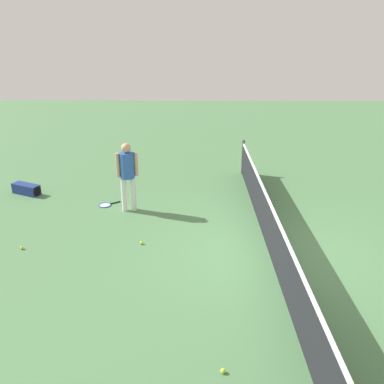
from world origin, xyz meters
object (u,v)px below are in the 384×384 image
at_px(player_near_side, 127,171).
at_px(equipment_bag, 27,189).
at_px(tennis_ball_near_player, 22,248).
at_px(tennis_ball_midcourt, 142,243).
at_px(tennis_racket_near_player, 106,205).
at_px(tennis_ball_by_net, 223,371).

bearing_deg(player_near_side, equipment_bag, -109.93).
height_order(tennis_ball_near_player, tennis_ball_midcourt, same).
bearing_deg(tennis_racket_near_player, tennis_ball_near_player, -28.66).
height_order(tennis_ball_by_net, tennis_ball_midcourt, same).
relative_size(player_near_side, tennis_ball_midcourt, 25.76).
bearing_deg(tennis_ball_by_net, player_near_side, -159.15).
xyz_separation_m(tennis_racket_near_player, tennis_ball_midcourt, (2.05, 1.16, 0.02)).
xyz_separation_m(player_near_side, tennis_ball_midcourt, (1.75, 0.51, -0.98)).
bearing_deg(tennis_ball_midcourt, equipment_bag, -129.26).
height_order(player_near_side, tennis_ball_by_net, player_near_side).
bearing_deg(player_near_side, tennis_ball_midcourt, 16.16).
height_order(tennis_racket_near_player, equipment_bag, equipment_bag).
bearing_deg(tennis_racket_near_player, equipment_bag, -108.65).
bearing_deg(tennis_ball_midcourt, tennis_ball_near_player, -84.66).
relative_size(tennis_ball_near_player, tennis_ball_by_net, 1.00).
bearing_deg(tennis_ball_by_net, equipment_bag, -141.81).
relative_size(tennis_ball_by_net, tennis_ball_midcourt, 1.00).
bearing_deg(tennis_racket_near_player, tennis_ball_by_net, 25.62).
height_order(player_near_side, tennis_ball_midcourt, player_near_side).
distance_m(tennis_ball_near_player, tennis_ball_midcourt, 2.41).
height_order(tennis_ball_near_player, equipment_bag, equipment_bag).
bearing_deg(equipment_bag, player_near_side, 70.07).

